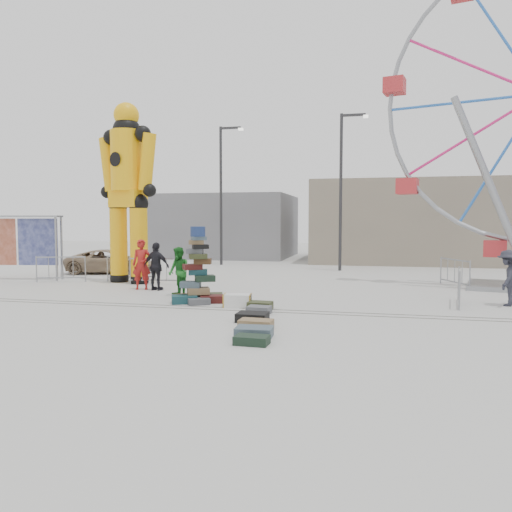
% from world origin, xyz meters
% --- Properties ---
extents(ground, '(90.00, 90.00, 0.00)m').
position_xyz_m(ground, '(0.00, 0.00, 0.00)').
color(ground, '#9E9E99').
rests_on(ground, ground).
extents(track_line_near, '(40.00, 0.04, 0.01)m').
position_xyz_m(track_line_near, '(0.00, 0.60, 0.00)').
color(track_line_near, '#47443F').
rests_on(track_line_near, ground).
extents(track_line_far, '(40.00, 0.04, 0.01)m').
position_xyz_m(track_line_far, '(0.00, 1.00, 0.00)').
color(track_line_far, '#47443F').
rests_on(track_line_far, ground).
extents(building_right, '(12.00, 8.00, 5.00)m').
position_xyz_m(building_right, '(7.00, 20.00, 2.50)').
color(building_right, gray).
rests_on(building_right, ground).
extents(building_left, '(10.00, 8.00, 4.40)m').
position_xyz_m(building_left, '(-6.00, 22.00, 2.20)').
color(building_left, gray).
rests_on(building_left, ground).
extents(lamp_post_right, '(1.41, 0.25, 8.00)m').
position_xyz_m(lamp_post_right, '(3.09, 13.00, 4.48)').
color(lamp_post_right, '#2D2D30').
rests_on(lamp_post_right, ground).
extents(lamp_post_left, '(1.41, 0.25, 8.00)m').
position_xyz_m(lamp_post_left, '(-3.91, 15.00, 4.48)').
color(lamp_post_left, '#2D2D30').
rests_on(lamp_post_left, ground).
extents(suitcase_tower, '(1.81, 1.57, 2.39)m').
position_xyz_m(suitcase_tower, '(-0.81, 1.83, 0.67)').
color(suitcase_tower, '#19444B').
rests_on(suitcase_tower, ground).
extents(crash_test_dummy, '(3.01, 1.38, 7.60)m').
position_xyz_m(crash_test_dummy, '(-5.27, 5.94, 4.01)').
color(crash_test_dummy, black).
rests_on(crash_test_dummy, ground).
extents(banner_scaffold, '(3.92, 1.36, 2.80)m').
position_xyz_m(banner_scaffold, '(-10.48, 5.79, 2.10)').
color(banner_scaffold, gray).
rests_on(banner_scaffold, ground).
extents(steamer_trunk, '(0.87, 0.57, 0.38)m').
position_xyz_m(steamer_trunk, '(0.65, 1.21, 0.19)').
color(steamer_trunk, silver).
rests_on(steamer_trunk, ground).
extents(row_case_0, '(0.72, 0.54, 0.23)m').
position_xyz_m(row_case_0, '(1.39, 0.96, 0.11)').
color(row_case_0, '#353C1E').
rests_on(row_case_0, ground).
extents(row_case_1, '(0.67, 0.54, 0.21)m').
position_xyz_m(row_case_1, '(1.50, 0.30, 0.11)').
color(row_case_1, '#57595F').
rests_on(row_case_1, ground).
extents(row_case_2, '(0.79, 0.62, 0.23)m').
position_xyz_m(row_case_2, '(1.57, -0.79, 0.11)').
color(row_case_2, black).
rests_on(row_case_2, ground).
extents(row_case_3, '(0.82, 0.51, 0.22)m').
position_xyz_m(row_case_3, '(1.84, -1.58, 0.11)').
color(row_case_3, olive).
rests_on(row_case_3, ground).
extents(row_case_4, '(0.84, 0.62, 0.23)m').
position_xyz_m(row_case_4, '(2.00, -2.45, 0.11)').
color(row_case_4, '#465864').
rests_on(row_case_4, ground).
extents(row_case_5, '(0.73, 0.49, 0.19)m').
position_xyz_m(row_case_5, '(2.10, -3.10, 0.09)').
color(row_case_5, black).
rests_on(row_case_5, ground).
extents(barricade_dummy_a, '(1.94, 0.70, 1.10)m').
position_xyz_m(barricade_dummy_a, '(-8.17, 5.51, 0.55)').
color(barricade_dummy_a, gray).
rests_on(barricade_dummy_a, ground).
extents(barricade_dummy_b, '(1.91, 0.79, 1.10)m').
position_xyz_m(barricade_dummy_b, '(-5.42, 6.48, 0.55)').
color(barricade_dummy_b, gray).
rests_on(barricade_dummy_b, ground).
extents(barricade_dummy_c, '(1.99, 0.38, 1.10)m').
position_xyz_m(barricade_dummy_c, '(-3.97, 5.56, 0.55)').
color(barricade_dummy_c, gray).
rests_on(barricade_dummy_c, ground).
extents(barricade_wheel_front, '(0.40, 1.99, 1.10)m').
position_xyz_m(barricade_wheel_front, '(7.15, 3.06, 0.55)').
color(barricade_wheel_front, gray).
rests_on(barricade_wheel_front, ground).
extents(barricade_wheel_back, '(0.87, 1.88, 1.10)m').
position_xyz_m(barricade_wheel_back, '(7.73, 7.60, 0.55)').
color(barricade_wheel_back, gray).
rests_on(barricade_wheel_back, ground).
extents(pedestrian_red, '(0.79, 0.63, 1.88)m').
position_xyz_m(pedestrian_red, '(-3.83, 4.14, 0.94)').
color(pedestrian_red, maroon).
rests_on(pedestrian_red, ground).
extents(pedestrian_green, '(1.03, 1.01, 1.68)m').
position_xyz_m(pedestrian_green, '(-1.87, 2.90, 0.84)').
color(pedestrian_green, '#19651D').
rests_on(pedestrian_green, ground).
extents(pedestrian_black, '(1.09, 0.59, 1.78)m').
position_xyz_m(pedestrian_black, '(-3.20, 4.05, 0.89)').
color(pedestrian_black, black).
rests_on(pedestrian_black, ground).
extents(pedestrian_grey, '(1.00, 1.26, 1.70)m').
position_xyz_m(pedestrian_grey, '(8.55, 3.22, 0.85)').
color(pedestrian_grey, '#23242F').
rests_on(pedestrian_grey, ground).
extents(parked_suv, '(4.51, 2.79, 1.16)m').
position_xyz_m(parked_suv, '(-7.92, 9.20, 0.58)').
color(parked_suv, '#947C60').
rests_on(parked_suv, ground).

